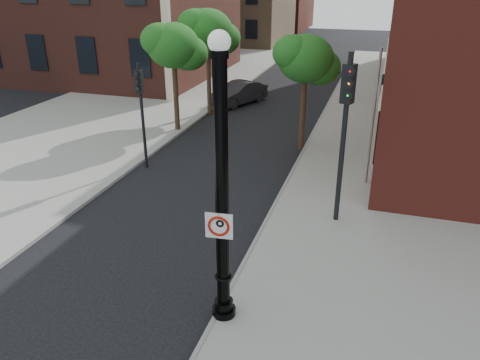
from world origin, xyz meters
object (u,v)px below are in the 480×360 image
(parked_car, at_px, (239,93))
(traffic_signal_left, at_px, (141,99))
(traffic_signal_right, at_px, (346,113))
(no_parking_sign, at_px, (219,226))
(lamppost, at_px, (222,204))

(parked_car, height_order, traffic_signal_left, traffic_signal_left)
(traffic_signal_right, bearing_deg, parked_car, 137.41)
(traffic_signal_left, relative_size, traffic_signal_right, 0.79)
(parked_car, xyz_separation_m, traffic_signal_right, (7.12, -12.77, 2.85))
(no_parking_sign, bearing_deg, parked_car, 100.20)
(traffic_signal_right, bearing_deg, traffic_signal_left, -178.46)
(lamppost, xyz_separation_m, traffic_signal_left, (-5.81, 7.47, -0.11))
(parked_car, relative_size, traffic_signal_left, 0.95)
(parked_car, distance_m, traffic_signal_right, 14.89)
(no_parking_sign, bearing_deg, traffic_signal_right, 64.47)
(no_parking_sign, height_order, parked_car, no_parking_sign)
(parked_car, relative_size, traffic_signal_right, 0.75)
(no_parking_sign, xyz_separation_m, parked_car, (-5.22, 18.09, -1.81))
(traffic_signal_right, bearing_deg, lamppost, -91.76)
(no_parking_sign, relative_size, parked_car, 0.15)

